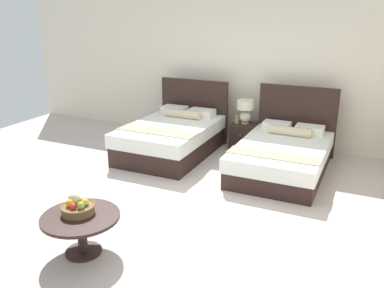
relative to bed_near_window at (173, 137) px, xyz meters
The scene contains 9 objects.
ground_plane 1.81m from the bed_near_window, 55.72° to the right, with size 10.34×9.26×0.02m, color beige.
wall_back 1.99m from the bed_near_window, 53.55° to the left, with size 10.34×0.12×2.77m, color silver.
bed_near_window is the anchor object (origin of this frame).
bed_near_corner 2.01m from the bed_near_window, ahead, with size 1.38×2.11×1.23m.
nightstand 1.37m from the bed_near_window, 38.28° to the left, with size 0.45×0.46×0.48m.
table_lamp 1.44m from the bed_near_window, 38.94° to the left, with size 0.32×0.32×0.44m.
vase 1.26m from the bed_near_window, 40.75° to the left, with size 0.08×0.08×0.16m.
coffee_table 3.29m from the bed_near_window, 79.52° to the right, with size 0.83×0.83×0.45m.
fruit_bowl 3.25m from the bed_near_window, 80.46° to the right, with size 0.36×0.36×0.21m.
Camera 1 is at (2.30, -4.74, 2.54)m, focal length 38.24 mm.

